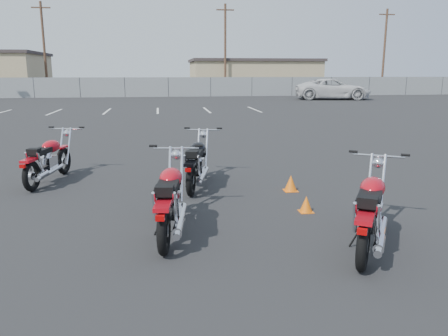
{
  "coord_description": "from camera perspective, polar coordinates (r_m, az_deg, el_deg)",
  "views": [
    {
      "loc": [
        -0.9,
        -6.87,
        2.32
      ],
      "look_at": [
        0.2,
        0.6,
        0.65
      ],
      "focal_mm": 35.0,
      "sensor_mm": 36.0,
      "label": 1
    }
  ],
  "objects": [
    {
      "name": "training_cone_extra",
      "position": [
        7.51,
        10.68,
        -4.65
      ],
      "size": [
        0.23,
        0.23,
        0.27
      ],
      "color": "orange",
      "rests_on": "ground"
    },
    {
      "name": "utility_pole_c",
      "position": [
        46.45,
        0.16,
        15.41
      ],
      "size": [
        1.8,
        0.24,
        9.0
      ],
      "color": "#442D1F",
      "rests_on": "ground"
    },
    {
      "name": "motorcycle_second_black",
      "position": [
        8.96,
        -3.53,
        0.7
      ],
      "size": [
        0.99,
        2.22,
        1.09
      ],
      "color": "black",
      "rests_on": "ground"
    },
    {
      "name": "training_cone_near",
      "position": [
        8.76,
        8.71,
        -1.96
      ],
      "size": [
        0.27,
        0.27,
        0.32
      ],
      "color": "orange",
      "rests_on": "ground"
    },
    {
      "name": "utility_pole_b",
      "position": [
        48.23,
        -22.44,
        14.39
      ],
      "size": [
        1.8,
        0.24,
        9.0
      ],
      "color": "#442D1F",
      "rests_on": "ground"
    },
    {
      "name": "tan_building_east",
      "position": [
        52.03,
        3.78,
        11.95
      ],
      "size": [
        14.4,
        9.4,
        3.7
      ],
      "color": "tan",
      "rests_on": "ground"
    },
    {
      "name": "parking_line_stripes",
      "position": [
        27.02,
        -11.86,
        7.3
      ],
      "size": [
        15.12,
        4.0,
        0.01
      ],
      "color": "silver",
      "rests_on": "ground"
    },
    {
      "name": "chainlink_fence",
      "position": [
        41.91,
        -7.28,
        10.45
      ],
      "size": [
        80.06,
        0.06,
        1.8
      ],
      "color": "slate",
      "rests_on": "ground"
    },
    {
      "name": "motorcycle_front_red",
      "position": [
        10.0,
        -21.96,
        1.0
      ],
      "size": [
        0.94,
        2.18,
        1.07
      ],
      "color": "black",
      "rests_on": "ground"
    },
    {
      "name": "white_van",
      "position": [
        38.71,
        14.06,
        10.72
      ],
      "size": [
        4.16,
        7.62,
        2.74
      ],
      "primitive_type": "imported",
      "rotation": [
        0.0,
        0.0,
        1.39
      ],
      "color": "silver",
      "rests_on": "ground"
    },
    {
      "name": "motorcycle_third_red",
      "position": [
        6.39,
        -6.98,
        -4.05
      ],
      "size": [
        0.89,
        2.31,
        1.13
      ],
      "color": "black",
      "rests_on": "ground"
    },
    {
      "name": "utility_pole_d",
      "position": [
        53.13,
        20.21,
        14.3
      ],
      "size": [
        1.8,
        0.24,
        9.0
      ],
      "color": "#442D1F",
      "rests_on": "ground"
    },
    {
      "name": "motorcycle_rear_red",
      "position": [
        6.15,
        18.62,
        -5.32
      ],
      "size": [
        1.58,
        2.16,
        1.12
      ],
      "color": "black",
      "rests_on": "ground"
    },
    {
      "name": "ground",
      "position": [
        7.31,
        -0.87,
        -6.04
      ],
      "size": [
        120.0,
        120.0,
        0.0
      ],
      "primitive_type": "plane",
      "color": "black",
      "rests_on": "ground"
    }
  ]
}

